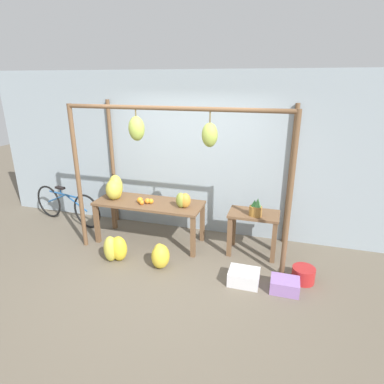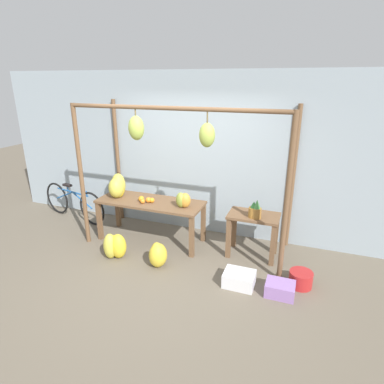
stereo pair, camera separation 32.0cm
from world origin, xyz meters
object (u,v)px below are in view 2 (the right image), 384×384
at_px(papaya_pile, 183,200).
at_px(banana_pile_ground_left, 114,246).
at_px(banana_pile_on_table, 117,187).
at_px(banana_pile_ground_right, 158,255).
at_px(fruit_crate_purple, 280,289).
at_px(blue_bucket, 301,279).
at_px(pineapple_cluster, 255,211).
at_px(fruit_crate_white, 239,279).
at_px(parked_bicycle, 74,202).
at_px(orange_pile, 146,200).

bearing_deg(papaya_pile, banana_pile_ground_left, -144.43).
height_order(banana_pile_on_table, banana_pile_ground_right, banana_pile_on_table).
distance_m(papaya_pile, fruit_crate_purple, 1.93).
bearing_deg(banana_pile_ground_left, blue_bucket, 4.72).
relative_size(pineapple_cluster, papaya_pile, 1.01).
bearing_deg(fruit_crate_white, fruit_crate_purple, -2.01).
bearing_deg(pineapple_cluster, fruit_crate_purple, -56.78).
bearing_deg(fruit_crate_white, blue_bucket, 19.55).
bearing_deg(blue_bucket, banana_pile_ground_right, -173.39).
xyz_separation_m(banana_pile_ground_right, fruit_crate_purple, (1.78, -0.06, -0.10)).
xyz_separation_m(banana_pile_ground_left, fruit_crate_purple, (2.54, -0.07, -0.10)).
bearing_deg(fruit_crate_purple, papaya_pile, 156.39).
bearing_deg(parked_bicycle, orange_pile, -10.95).
bearing_deg(parked_bicycle, banana_pile_ground_left, -32.15).
bearing_deg(fruit_crate_purple, pineapple_cluster, 123.22).
xyz_separation_m(pineapple_cluster, blue_bucket, (0.74, -0.47, -0.70)).
bearing_deg(parked_bicycle, fruit_crate_purple, -14.40).
relative_size(banana_pile_ground_right, fruit_crate_purple, 1.05).
bearing_deg(banana_pile_on_table, banana_pile_ground_left, -64.84).
bearing_deg(pineapple_cluster, banana_pile_ground_left, -160.97).
bearing_deg(fruit_crate_purple, banana_pile_on_table, 165.09).
distance_m(banana_pile_on_table, fruit_crate_white, 2.57).
bearing_deg(banana_pile_ground_right, banana_pile_ground_left, 179.61).
bearing_deg(blue_bucket, banana_pile_on_table, 171.45).
height_order(banana_pile_on_table, papaya_pile, banana_pile_on_table).
xyz_separation_m(banana_pile_on_table, fruit_crate_white, (2.32, -0.74, -0.80)).
distance_m(banana_pile_ground_right, papaya_pile, 0.94).
distance_m(banana_pile_on_table, papaya_pile, 1.23).
xyz_separation_m(banana_pile_ground_right, blue_bucket, (2.02, 0.23, -0.08)).
xyz_separation_m(banana_pile_on_table, banana_pile_ground_right, (1.08, -0.70, -0.71)).
bearing_deg(blue_bucket, papaya_pile, 167.42).
bearing_deg(banana_pile_ground_left, papaya_pile, 35.57).
relative_size(orange_pile, papaya_pile, 0.97).
height_order(orange_pile, blue_bucket, orange_pile).
distance_m(fruit_crate_white, parked_bicycle, 3.72).
bearing_deg(fruit_crate_purple, blue_bucket, 51.07).
bearing_deg(banana_pile_ground_right, pineapple_cluster, 28.93).
bearing_deg(pineapple_cluster, banana_pile_on_table, -179.86).
relative_size(banana_pile_on_table, papaya_pile, 1.43).
distance_m(parked_bicycle, papaya_pile, 2.55).
xyz_separation_m(banana_pile_on_table, pineapple_cluster, (2.36, 0.01, -0.09)).
height_order(banana_pile_ground_right, parked_bicycle, parked_bicycle).
distance_m(pineapple_cluster, fruit_crate_white, 1.03).
relative_size(fruit_crate_white, parked_bicycle, 0.24).
xyz_separation_m(banana_pile_on_table, blue_bucket, (3.10, -0.47, -0.79)).
xyz_separation_m(fruit_crate_white, parked_bicycle, (-3.57, 1.04, 0.25)).
relative_size(banana_pile_ground_left, fruit_crate_purple, 1.12).
bearing_deg(papaya_pile, fruit_crate_white, -32.47).
distance_m(pineapple_cluster, papaya_pile, 1.13).
bearing_deg(pineapple_cluster, orange_pile, -177.86).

